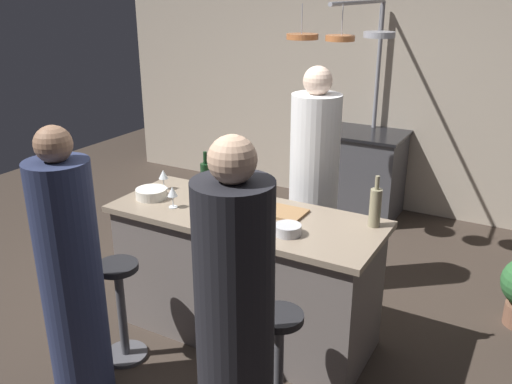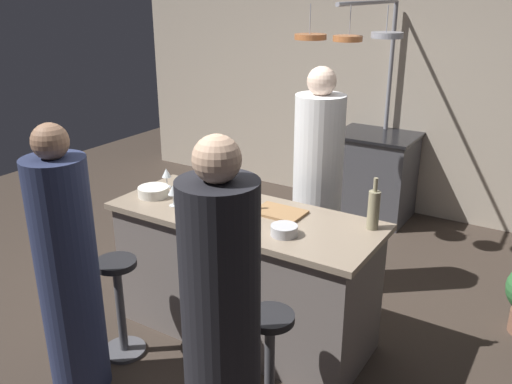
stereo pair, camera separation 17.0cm
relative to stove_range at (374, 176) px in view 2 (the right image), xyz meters
name	(u,v)px [view 2 (the right image)]	position (x,y,z in m)	size (l,w,h in m)	color
ground_plane	(245,331)	(0.00, -2.45, -0.45)	(9.00, 9.00, 0.00)	#382D26
back_wall	(394,87)	(0.00, 0.40, 0.85)	(6.40, 0.16, 2.60)	#BCAD99
kitchen_island	(244,274)	(0.00, -2.45, 0.01)	(1.80, 0.72, 0.90)	slate
stove_range	(374,176)	(0.00, 0.00, 0.00)	(0.80, 0.64, 0.89)	#47474C
chef	(317,192)	(0.13, -1.63, 0.37)	(0.37, 0.37, 1.76)	white
bar_stool_left	(120,303)	(-0.55, -3.07, -0.07)	(0.28, 0.28, 0.68)	#4C4C51
guest_left	(68,274)	(-0.55, -3.42, 0.31)	(0.34, 0.34, 1.63)	#262D4C
bar_stool_right	(270,363)	(0.57, -3.07, -0.07)	(0.28, 0.28, 0.68)	#4C4C51
guest_right	(221,329)	(0.53, -3.45, 0.35)	(0.36, 0.36, 1.72)	black
overhead_pot_rack	(363,58)	(0.01, -0.56, 1.25)	(0.91, 1.41, 2.17)	gray
cutting_board	(280,212)	(0.20, -2.33, 0.46)	(0.32, 0.22, 0.02)	#997047
pepper_mill	(207,208)	(-0.10, -2.71, 0.56)	(0.05, 0.05, 0.21)	#382319
wine_bottle_red	(207,179)	(-0.38, -2.33, 0.58)	(0.07, 0.07, 0.33)	#143319
wine_bottle_white	(374,209)	(0.79, -2.23, 0.58)	(0.07, 0.07, 0.32)	gray
wine_bottle_amber	(232,195)	(-0.07, -2.47, 0.57)	(0.07, 0.07, 0.31)	brown
wine_glass_near_left_guest	(173,191)	(-0.47, -2.59, 0.56)	(0.07, 0.07, 0.15)	silver
wine_glass_near_right_guest	(166,174)	(-0.74, -2.34, 0.56)	(0.07, 0.07, 0.15)	silver
mixing_bowl_steel	(284,230)	(0.38, -2.60, 0.48)	(0.16, 0.16, 0.06)	#B7B7BC
mixing_bowl_ceramic	(154,192)	(-0.71, -2.53, 0.49)	(0.22, 0.22, 0.07)	silver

